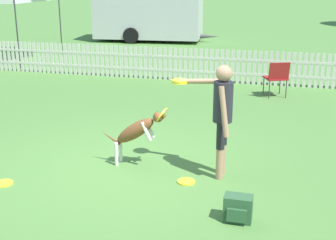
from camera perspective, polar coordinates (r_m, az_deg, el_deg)
name	(u,v)px	position (r m, az deg, el deg)	size (l,w,h in m)	color
ground_plane	(130,169)	(7.29, -4.68, -5.94)	(240.00, 240.00, 0.00)	#4C7A38
handler_person	(220,108)	(6.73, 6.40, 1.47)	(0.97, 0.70, 1.67)	tan
leaping_dog	(137,130)	(7.19, -3.78, -1.26)	(1.10, 0.29, 0.98)	brown
frisbee_near_handler	(186,182)	(6.82, 2.23, -7.52)	(0.26, 0.26, 0.02)	yellow
frisbee_near_dog	(4,183)	(7.16, -19.38, -7.28)	(0.26, 0.26, 0.02)	yellow
backpack_on_grass	(238,209)	(5.83, 8.52, -10.65)	(0.34, 0.25, 0.33)	#2D5633
picket_fence	(204,65)	(13.06, 4.36, 6.66)	(22.27, 0.04, 0.92)	beige
folding_chair_blue_left	(277,76)	(11.64, 13.14, 5.26)	(0.66, 0.67, 0.88)	#333338
equipment_trailer	(149,13)	(21.20, -2.36, 12.89)	(5.49, 2.37, 2.30)	#B7B7B7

